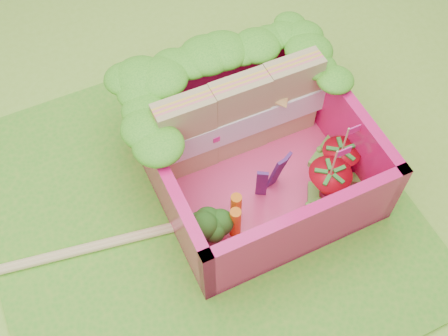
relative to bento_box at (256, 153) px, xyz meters
The scene contains 13 objects.
ground 0.55m from the bento_box, behind, with size 14.00×14.00×0.00m, color #8DC738.
placemat 0.54m from the bento_box, behind, with size 2.60×2.60×0.03m, color #4DAD27.
bento_floor 0.25m from the bento_box, 90.00° to the left, with size 1.30×1.30×0.05m, color #E73B72.
bento_box is the anchor object (origin of this frame).
lettuce_ruffle 0.60m from the bento_box, 90.00° to the left, with size 1.43×0.83×0.11m.
sandwich_stack 0.26m from the bento_box, 88.84° to the left, with size 1.18×0.19×0.65m.
broccoli 0.59m from the bento_box, 143.88° to the right, with size 0.32×0.32×0.25m.
carrot_sticks 0.43m from the bento_box, 133.62° to the right, with size 0.12×0.17×0.27m.
purple_wedges 0.18m from the bento_box, 79.37° to the right, with size 0.23×0.10×0.38m.
strawberry_left 0.49m from the bento_box, 47.09° to the right, with size 0.27×0.27×0.51m.
strawberry_right 0.55m from the bento_box, 25.10° to the right, with size 0.24×0.24×0.48m.
snap_peas 0.52m from the bento_box, 31.82° to the right, with size 0.55×0.61×0.05m.
chopsticks 1.46m from the bento_box, behind, with size 2.14×0.42×0.04m.
Camera 1 is at (-0.59, -1.65, 3.24)m, focal length 45.00 mm.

